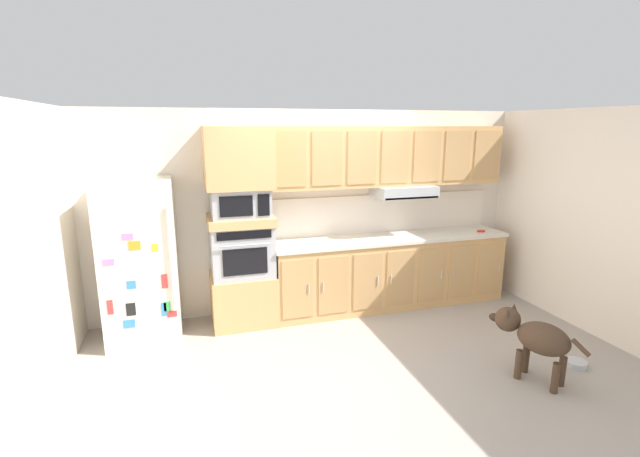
{
  "coord_description": "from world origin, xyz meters",
  "views": [
    {
      "loc": [
        -1.56,
        -4.31,
        2.3
      ],
      "look_at": [
        -0.24,
        0.04,
        1.26
      ],
      "focal_mm": 25.16,
      "sensor_mm": 36.0,
      "label": 1
    }
  ],
  "objects_px": {
    "microwave": "(240,202)",
    "dog": "(534,336)",
    "refrigerator": "(140,261)",
    "screwdriver": "(481,231)",
    "built_in_oven": "(242,250)",
    "dog_food_bowl": "(576,363)"
  },
  "relations": [
    {
      "from": "screwdriver",
      "to": "dog",
      "type": "relative_size",
      "value": 0.19
    },
    {
      "from": "microwave",
      "to": "dog_food_bowl",
      "type": "bearing_deg",
      "value": -33.76
    },
    {
      "from": "refrigerator",
      "to": "dog_food_bowl",
      "type": "height_order",
      "value": "refrigerator"
    },
    {
      "from": "microwave",
      "to": "screwdriver",
      "type": "xyz_separation_m",
      "value": [
        3.16,
        -0.12,
        -0.53
      ]
    },
    {
      "from": "microwave",
      "to": "dog",
      "type": "xyz_separation_m",
      "value": [
        2.38,
        -2.02,
        -1.03
      ]
    },
    {
      "from": "microwave",
      "to": "screwdriver",
      "type": "height_order",
      "value": "microwave"
    },
    {
      "from": "refrigerator",
      "to": "screwdriver",
      "type": "bearing_deg",
      "value": -0.71
    },
    {
      "from": "microwave",
      "to": "dog",
      "type": "distance_m",
      "value": 3.29
    },
    {
      "from": "screwdriver",
      "to": "dog_food_bowl",
      "type": "distance_m",
      "value": 2.08
    },
    {
      "from": "microwave",
      "to": "dog",
      "type": "relative_size",
      "value": 0.77
    },
    {
      "from": "refrigerator",
      "to": "dog",
      "type": "height_order",
      "value": "refrigerator"
    },
    {
      "from": "refrigerator",
      "to": "screwdriver",
      "type": "distance_m",
      "value": 4.26
    },
    {
      "from": "screwdriver",
      "to": "built_in_oven",
      "type": "bearing_deg",
      "value": 177.82
    },
    {
      "from": "refrigerator",
      "to": "dog",
      "type": "distance_m",
      "value": 4.02
    },
    {
      "from": "refrigerator",
      "to": "microwave",
      "type": "relative_size",
      "value": 2.73
    },
    {
      "from": "built_in_oven",
      "to": "screwdriver",
      "type": "xyz_separation_m",
      "value": [
        3.16,
        -0.12,
        0.03
      ]
    },
    {
      "from": "refrigerator",
      "to": "microwave",
      "type": "bearing_deg",
      "value": 3.53
    },
    {
      "from": "screwdriver",
      "to": "dog",
      "type": "bearing_deg",
      "value": -112.31
    },
    {
      "from": "refrigerator",
      "to": "built_in_oven",
      "type": "bearing_deg",
      "value": 3.53
    },
    {
      "from": "built_in_oven",
      "to": "dog",
      "type": "distance_m",
      "value": 3.16
    },
    {
      "from": "built_in_oven",
      "to": "dog_food_bowl",
      "type": "distance_m",
      "value": 3.68
    },
    {
      "from": "dog",
      "to": "dog_food_bowl",
      "type": "height_order",
      "value": "dog"
    }
  ]
}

